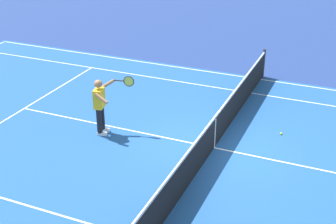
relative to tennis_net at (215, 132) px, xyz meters
name	(u,v)px	position (x,y,z in m)	size (l,w,h in m)	color
ground_plane	(214,148)	(0.00, 0.00, -0.49)	(60.00, 60.00, 0.00)	navy
court_slab	(214,148)	(0.00, 0.00, -0.49)	(24.20, 11.40, 0.00)	#1E4C93
court_line_markings	(214,148)	(0.00, 0.00, -0.49)	(23.85, 11.05, 0.01)	white
tennis_net	(215,132)	(0.00, 0.00, 0.00)	(0.10, 11.70, 1.08)	#2D2D33
tennis_player_near	(101,104)	(3.23, 0.45, 0.44)	(1.01, 0.84, 1.70)	black
tennis_ball	(281,134)	(-1.54, -1.48, -0.46)	(0.07, 0.07, 0.07)	#CCE01E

